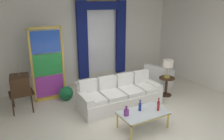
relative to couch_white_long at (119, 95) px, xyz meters
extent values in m
plane|color=silver|center=(-0.23, -0.79, -0.31)|extent=(16.00, 16.00, 0.00)
cube|color=white|center=(-0.23, 2.27, 1.19)|extent=(8.00, 0.12, 3.00)
cube|color=white|center=(3.43, -0.19, 1.19)|extent=(0.12, 7.00, 3.00)
cube|color=white|center=(0.54, 2.19, 1.24)|extent=(1.10, 0.02, 2.50)
cylinder|color=gold|center=(0.54, 2.11, 2.55)|extent=(2.00, 0.04, 0.04)
cube|color=navy|center=(-0.23, 2.09, 1.24)|extent=(0.36, 0.12, 2.70)
cube|color=navy|center=(1.31, 2.09, 1.24)|extent=(0.36, 0.12, 2.70)
cube|color=navy|center=(0.54, 2.09, 2.41)|extent=(1.80, 0.10, 0.28)
cube|color=white|center=(0.00, -0.09, -0.12)|extent=(2.34, 0.95, 0.38)
cube|color=white|center=(0.01, 0.28, 0.08)|extent=(2.32, 0.25, 0.78)
cube|color=white|center=(1.07, -0.12, -0.03)|extent=(0.22, 0.86, 0.56)
cube|color=white|center=(-1.07, -0.07, -0.03)|extent=(0.22, 0.86, 0.56)
cube|color=white|center=(0.87, -0.16, 0.13)|extent=(0.55, 0.75, 0.12)
cube|color=white|center=(0.87, 0.16, 0.35)|extent=(0.51, 0.15, 0.40)
cube|color=white|center=(0.29, -0.15, 0.13)|extent=(0.55, 0.75, 0.12)
cube|color=white|center=(0.29, 0.17, 0.35)|extent=(0.51, 0.15, 0.40)
cube|color=white|center=(-0.29, -0.14, 0.13)|extent=(0.55, 0.75, 0.12)
cube|color=white|center=(-0.29, 0.18, 0.35)|extent=(0.51, 0.15, 0.40)
cube|color=white|center=(-0.87, -0.13, 0.13)|extent=(0.55, 0.75, 0.12)
cube|color=white|center=(-0.87, 0.19, 0.35)|extent=(0.51, 0.15, 0.40)
cube|color=silver|center=(-0.12, -1.31, 0.09)|extent=(1.11, 0.67, 0.02)
cube|color=gold|center=(-0.12, -1.00, 0.07)|extent=(1.11, 0.04, 0.03)
cube|color=gold|center=(-0.12, -1.63, 0.07)|extent=(1.11, 0.04, 0.03)
cube|color=gold|center=(-0.65, -1.31, 0.07)|extent=(0.04, 0.67, 0.03)
cube|color=gold|center=(0.42, -1.31, 0.07)|extent=(0.04, 0.67, 0.03)
cylinder|color=gold|center=(-0.63, -1.02, -0.12)|extent=(0.04, 0.04, 0.38)
cylinder|color=gold|center=(0.40, -1.02, -0.12)|extent=(0.04, 0.04, 0.38)
cylinder|color=gold|center=(-0.63, -1.61, -0.12)|extent=(0.04, 0.04, 0.38)
cylinder|color=gold|center=(0.40, -1.61, -0.12)|extent=(0.04, 0.04, 0.38)
cylinder|color=maroon|center=(0.24, -1.42, 0.22)|extent=(0.06, 0.06, 0.23)
cylinder|color=maroon|center=(0.24, -1.42, 0.37)|extent=(0.03, 0.03, 0.06)
sphere|color=maroon|center=(0.24, -1.42, 0.41)|extent=(0.04, 0.04, 0.04)
cylinder|color=navy|center=(-0.13, -1.21, 0.20)|extent=(0.07, 0.07, 0.19)
cylinder|color=navy|center=(-0.13, -1.21, 0.32)|extent=(0.03, 0.03, 0.06)
sphere|color=navy|center=(-0.13, -1.21, 0.37)|extent=(0.04, 0.04, 0.04)
cylinder|color=#753384|center=(-0.54, -1.25, 0.17)|extent=(0.12, 0.12, 0.14)
cylinder|color=#753384|center=(-0.54, -1.25, 0.27)|extent=(0.04, 0.04, 0.05)
sphere|color=#753384|center=(-0.54, -1.25, 0.31)|extent=(0.05, 0.05, 0.05)
cube|color=#382314|center=(-2.46, 1.01, 0.19)|extent=(0.62, 0.54, 0.03)
cylinder|color=#382314|center=(-2.73, 0.75, -0.06)|extent=(0.04, 0.04, 0.50)
cylinder|color=#382314|center=(-2.67, 1.31, -0.06)|extent=(0.04, 0.04, 0.50)
cylinder|color=#382314|center=(-2.26, 0.70, -0.06)|extent=(0.04, 0.04, 0.50)
cylinder|color=#382314|center=(-2.19, 1.26, -0.06)|extent=(0.04, 0.04, 0.50)
cube|color=#382314|center=(-2.46, 1.01, 0.45)|extent=(0.54, 0.61, 0.48)
cube|color=black|center=(-2.70, 1.03, 0.47)|extent=(0.05, 0.39, 0.30)
cylinder|color=gold|center=(-2.71, 0.95, 0.28)|extent=(0.02, 0.04, 0.04)
cylinder|color=gold|center=(-2.69, 1.11, 0.28)|extent=(0.02, 0.04, 0.04)
cylinder|color=silver|center=(-2.46, 1.01, 0.87)|extent=(0.02, 0.13, 0.34)
cylinder|color=silver|center=(-2.46, 1.01, 0.87)|extent=(0.02, 0.13, 0.34)
cube|color=white|center=(2.01, 0.60, -0.11)|extent=(1.07, 1.07, 0.40)
cube|color=white|center=(2.01, 0.60, 0.14)|extent=(0.92, 0.92, 0.10)
cube|color=white|center=(1.73, 0.46, 0.09)|extent=(0.53, 0.81, 0.80)
cube|color=white|center=(1.87, 0.88, -0.02)|extent=(0.74, 0.49, 0.58)
cube|color=white|center=(2.16, 0.31, -0.02)|extent=(0.74, 0.49, 0.58)
cube|color=gold|center=(-2.08, 1.33, 0.79)|extent=(0.05, 0.05, 2.20)
cube|color=gold|center=(-1.18, 1.33, 0.79)|extent=(0.05, 0.05, 2.20)
cube|color=gold|center=(-1.63, 1.33, 1.86)|extent=(0.90, 0.05, 0.06)
cube|color=gold|center=(-1.63, 1.33, -0.26)|extent=(0.90, 0.05, 0.10)
cube|color=purple|center=(-1.63, 1.33, 0.13)|extent=(0.82, 0.02, 0.64)
cube|color=#238E3D|center=(-1.63, 1.33, 0.79)|extent=(0.82, 0.02, 0.64)
cube|color=#1E47B7|center=(-1.63, 1.33, 1.46)|extent=(0.82, 0.02, 0.64)
cylinder|color=beige|center=(-1.22, 1.09, -0.28)|extent=(0.16, 0.16, 0.06)
ellipsoid|color=#133E93|center=(-1.22, 1.09, -0.17)|extent=(0.18, 0.32, 0.20)
sphere|color=#133E93|center=(-1.22, 1.23, -0.06)|extent=(0.09, 0.09, 0.09)
cone|color=gold|center=(-1.22, 1.29, -0.06)|extent=(0.02, 0.04, 0.02)
cone|color=#1B743F|center=(-1.22, 0.91, -0.07)|extent=(0.44, 0.40, 0.50)
cylinder|color=#382314|center=(1.65, -0.15, 0.27)|extent=(0.48, 0.48, 0.03)
cylinder|color=#382314|center=(1.65, -0.15, -0.02)|extent=(0.08, 0.08, 0.55)
cylinder|color=#382314|center=(1.65, -0.15, -0.29)|extent=(0.36, 0.36, 0.03)
cylinder|color=#B29338|center=(1.65, -0.15, 0.31)|extent=(0.18, 0.18, 0.04)
cylinder|color=#B29338|center=(1.65, -0.15, 0.51)|extent=(0.03, 0.03, 0.36)
cylinder|color=silver|center=(1.65, -0.15, 0.75)|extent=(0.32, 0.32, 0.22)
camera|label=1|loc=(-2.95, -4.95, 2.59)|focal=35.16mm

